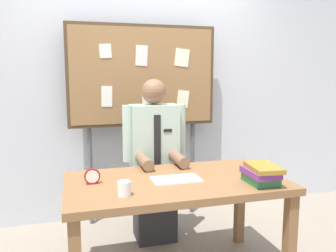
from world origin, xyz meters
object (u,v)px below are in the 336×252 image
at_px(desk, 175,192).
at_px(bulletin_board, 143,79).
at_px(person, 155,167).
at_px(open_notebook, 176,179).
at_px(coffee_mug, 124,189).
at_px(desk_clock, 92,177).
at_px(book_stack, 261,174).

relative_size(desk, bulletin_board, 0.78).
bearing_deg(person, bulletin_board, 89.98).
xyz_separation_m(open_notebook, coffee_mug, (-0.40, -0.21, 0.04)).
bearing_deg(coffee_mug, desk_clock, 120.55).
distance_m(book_stack, open_notebook, 0.57).
bearing_deg(desk_clock, bulletin_board, 60.63).
distance_m(desk_clock, coffee_mug, 0.33).
relative_size(bulletin_board, open_notebook, 5.80).
distance_m(person, desk_clock, 0.80).
bearing_deg(bulletin_board, coffee_mug, -106.99).
bearing_deg(bulletin_board, book_stack, -68.23).
relative_size(desk, open_notebook, 4.54).
height_order(desk, book_stack, book_stack).
relative_size(book_stack, desk_clock, 2.82).
height_order(bulletin_board, open_notebook, bulletin_board).
xyz_separation_m(bulletin_board, open_notebook, (0.00, -1.08, -0.68)).
relative_size(bulletin_board, coffee_mug, 21.39).
bearing_deg(desk, desk_clock, 174.17).
bearing_deg(bulletin_board, desk, -90.01).
xyz_separation_m(person, open_notebook, (0.00, -0.63, 0.07)).
bearing_deg(desk_clock, coffee_mug, -59.45).
relative_size(person, coffee_mug, 15.76).
relative_size(open_notebook, desk_clock, 3.16).
bearing_deg(coffee_mug, bulletin_board, 73.01).
height_order(desk, bulletin_board, bulletin_board).
height_order(bulletin_board, book_stack, bulletin_board).
height_order(person, open_notebook, person).
xyz_separation_m(person, bulletin_board, (0.00, 0.44, 0.75)).
xyz_separation_m(desk, person, (0.00, 0.61, 0.02)).
relative_size(book_stack, coffee_mug, 3.29).
height_order(open_notebook, coffee_mug, coffee_mug).
bearing_deg(person, desk, -90.00).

